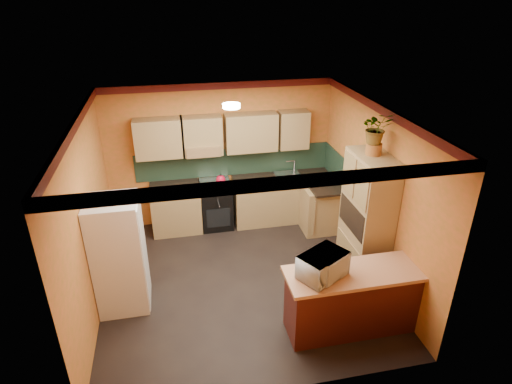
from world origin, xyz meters
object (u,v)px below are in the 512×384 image
Objects in this scene: stove at (216,204)px; pantry at (366,221)px; base_cabinets_back at (248,202)px; microwave at (323,265)px; breakfast_bar at (355,301)px; fridge at (119,255)px.

pantry is at bearing -46.62° from stove.
base_cabinets_back is 1.74× the size of pantry.
pantry reaches higher than microwave.
pantry reaches higher than base_cabinets_back.
stove is 1.53× the size of microwave.
pantry is 1.17× the size of breakfast_bar.
stove is at bearing 76.68° from microwave.
stove reaches higher than base_cabinets_back.
fridge reaches higher than breakfast_bar.
breakfast_bar is 0.82m from microwave.
base_cabinets_back is 3.20m from microwave.
breakfast_bar is 3.03× the size of microwave.
breakfast_bar is (1.47, -3.11, -0.02)m from stove.
fridge is (-2.21, -1.98, 0.41)m from base_cabinets_back.
pantry is (2.01, -2.13, 0.59)m from stove.
stove is 0.43× the size of pantry.
pantry is at bearing 12.71° from microwave.
fridge is at bearing -128.74° from stove.
microwave is (0.35, -3.11, 0.65)m from base_cabinets_back.
base_cabinets_back is at bearing 0.00° from stove.
stove is at bearing 115.30° from breakfast_bar.
fridge reaches higher than microwave.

